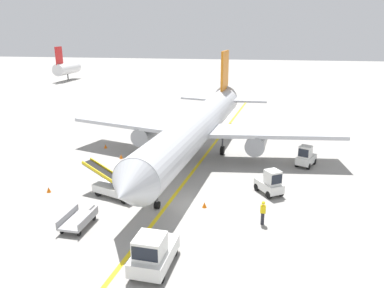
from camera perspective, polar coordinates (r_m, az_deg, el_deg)
ground_plane at (r=28.55m, az=-0.94°, el=-9.17°), size 300.00×300.00×0.00m
taxi_line_yellow at (r=33.18m, az=-0.74°, el=-5.32°), size 7.92×79.66×0.01m
airliner at (r=37.69m, az=1.03°, el=2.87°), size 28.48×35.34×10.10m
pushback_tug at (r=21.25m, az=-5.98°, el=-16.12°), size 2.12×3.71×2.20m
baggage_tug_near_wing at (r=30.51m, az=11.83°, el=-5.87°), size 2.42×2.72×2.10m
baggage_tug_by_cargo_door at (r=37.50m, az=16.97°, el=-1.92°), size 2.22×2.73×2.10m
belt_loader_forward_hold at (r=30.11m, az=-11.65°, el=-6.48°), size 5.13×2.92×2.59m
baggage_cart_loaded at (r=26.46m, az=-16.95°, el=-11.05°), size 1.65×3.78×0.94m
ground_crew_marshaller at (r=25.86m, az=10.76°, el=-10.16°), size 0.36×0.24×1.70m
safety_cone_nose_left at (r=42.72m, az=-13.06°, el=-0.33°), size 0.36×0.36×0.44m
safety_cone_nose_right at (r=38.91m, az=-10.77°, el=-1.89°), size 0.36×0.36×0.44m
safety_cone_wingtip_left at (r=43.06m, az=-1.44°, el=0.24°), size 0.36×0.36×0.44m
safety_cone_wingtip_right at (r=27.98m, az=1.91°, el=-9.24°), size 0.36×0.36×0.44m
safety_cone_tail_area at (r=32.58m, az=-21.02°, el=-6.53°), size 0.36×0.36×0.44m
distant_aircraft_far_left at (r=105.23m, az=-18.55°, el=10.94°), size 3.00×10.10×8.80m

